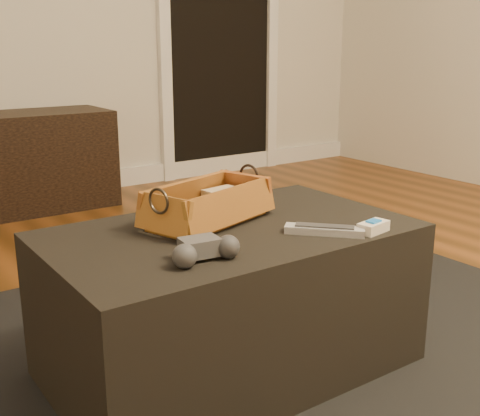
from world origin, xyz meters
TOP-DOWN VIEW (x-y plane):
  - floor at (0.00, 0.00)m, footprint 5.00×5.50m
  - baseboard at (0.00, 2.73)m, footprint 5.00×0.04m
  - doorway_opening at (1.30, 2.73)m, footprint 0.82×0.02m
  - door_jamb_left at (0.85, 2.72)m, footprint 0.08×0.05m
  - door_jamb_right at (1.75, 2.72)m, footprint 0.08×0.05m
  - area_rug at (-0.22, 0.33)m, footprint 2.60×2.00m
  - ottoman at (-0.22, 0.38)m, footprint 1.00×0.60m
  - tv_remote at (-0.25, 0.44)m, footprint 0.21×0.13m
  - cloth_bundle at (-0.14, 0.52)m, footprint 0.12×0.09m
  - wicker_basket at (-0.23, 0.46)m, footprint 0.43×0.31m
  - game_controller at (-0.41, 0.20)m, footprint 0.18×0.10m
  - silver_remote at (-0.04, 0.19)m, footprint 0.18×0.19m
  - cream_gadget at (0.08, 0.13)m, footprint 0.10×0.06m

SIDE VIEW (x-z plane):
  - floor at x=0.00m, z-range -0.01..0.00m
  - area_rug at x=-0.22m, z-range 0.00..0.01m
  - baseboard at x=0.00m, z-range 0.00..0.12m
  - ottoman at x=-0.22m, z-range 0.01..0.43m
  - silver_remote at x=-0.04m, z-range 0.43..0.46m
  - cream_gadget at x=0.08m, z-range 0.43..0.46m
  - tv_remote at x=-0.25m, z-range 0.45..0.47m
  - game_controller at x=-0.41m, z-range 0.43..0.49m
  - cloth_bundle at x=-0.14m, z-range 0.45..0.50m
  - wicker_basket at x=-0.23m, z-range 0.41..0.55m
  - doorway_opening at x=1.30m, z-range 0.02..2.02m
  - door_jamb_left at x=0.85m, z-range 0.00..2.04m
  - door_jamb_right at x=1.75m, z-range 0.00..2.04m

